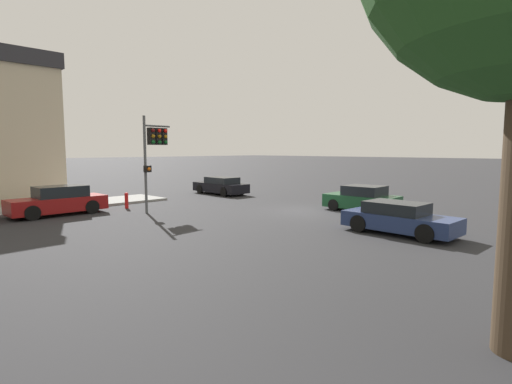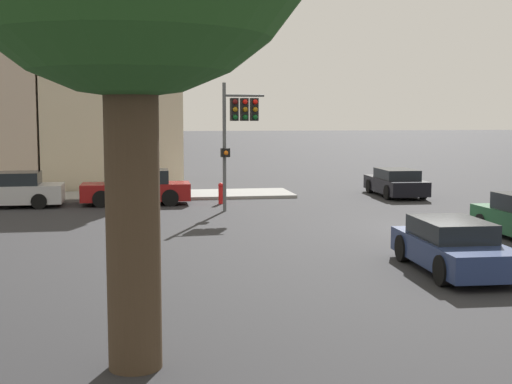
# 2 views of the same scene
# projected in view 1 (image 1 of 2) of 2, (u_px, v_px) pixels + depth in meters

# --- Properties ---
(ground_plane) EXTENTS (300.00, 300.00, 0.00)m
(ground_plane) POSITION_uv_depth(u_px,v_px,m) (306.00, 211.00, 21.79)
(ground_plane) COLOR #28282B
(traffic_signal) EXTENTS (0.67, 1.79, 5.10)m
(traffic_signal) POSITION_uv_depth(u_px,v_px,m) (154.00, 144.00, 21.15)
(traffic_signal) COLOR #515456
(traffic_signal) RESTS_ON ground_plane
(crossing_car_0) EXTENTS (3.89, 2.14, 1.40)m
(crossing_car_0) POSITION_uv_depth(u_px,v_px,m) (362.00, 199.00, 21.79)
(crossing_car_0) COLOR #194728
(crossing_car_0) RESTS_ON ground_plane
(crossing_car_1) EXTENTS (4.69, 1.99, 1.30)m
(crossing_car_1) POSITION_uv_depth(u_px,v_px,m) (221.00, 186.00, 29.98)
(crossing_car_1) COLOR black
(crossing_car_1) RESTS_ON ground_plane
(crossing_car_2) EXTENTS (4.44, 1.97, 1.27)m
(crossing_car_2) POSITION_uv_depth(u_px,v_px,m) (399.00, 219.00, 15.84)
(crossing_car_2) COLOR navy
(crossing_car_2) RESTS_ON ground_plane
(parked_car_0) EXTENTS (1.88, 4.61, 1.49)m
(parked_car_0) POSITION_uv_depth(u_px,v_px,m) (58.00, 201.00, 20.43)
(parked_car_0) COLOR maroon
(parked_car_0) RESTS_ON ground_plane
(fire_hydrant) EXTENTS (0.22, 0.22, 0.92)m
(fire_hydrant) POSITION_uv_depth(u_px,v_px,m) (127.00, 200.00, 22.76)
(fire_hydrant) COLOR red
(fire_hydrant) RESTS_ON ground_plane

